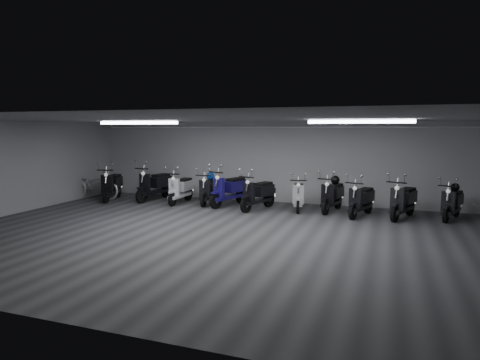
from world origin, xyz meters
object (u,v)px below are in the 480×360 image
(scooter_7, at_px, (332,190))
(scooter_8, at_px, (361,195))
(scooter_4, at_px, (229,184))
(scooter_0, at_px, (112,181))
(scooter_3, at_px, (208,185))
(scooter_9, at_px, (403,195))
(scooter_2, at_px, (180,184))
(scooter_10, at_px, (452,198))
(bicycle, at_px, (94,181))
(helmet_2, at_px, (335,180))
(scooter_1, at_px, (155,180))
(helmet_0, at_px, (455,187))
(helmet_1, at_px, (210,176))
(scooter_6, at_px, (299,190))
(scooter_5, at_px, (258,189))

(scooter_7, xyz_separation_m, scooter_8, (0.89, -0.46, -0.02))
(scooter_4, bearing_deg, scooter_0, -155.17)
(scooter_3, relative_size, scooter_9, 0.94)
(scooter_2, bearing_deg, scooter_10, 1.01)
(scooter_4, bearing_deg, scooter_9, 17.88)
(scooter_7, bearing_deg, scooter_4, -166.25)
(scooter_4, height_order, scooter_10, scooter_4)
(scooter_8, height_order, bicycle, bicycle)
(scooter_2, height_order, helmet_2, scooter_2)
(scooter_1, xyz_separation_m, helmet_0, (9.71, 0.23, 0.16))
(scooter_9, xyz_separation_m, helmet_2, (-2.00, 0.60, 0.28))
(helmet_1, bearing_deg, helmet_2, 0.98)
(scooter_6, xyz_separation_m, helmet_2, (1.09, 0.35, 0.34))
(scooter_2, height_order, scooter_8, scooter_2)
(scooter_1, height_order, scooter_2, scooter_1)
(helmet_1, height_order, helmet_2, helmet_2)
(scooter_1, relative_size, scooter_4, 1.02)
(scooter_3, relative_size, helmet_1, 6.51)
(scooter_7, relative_size, scooter_9, 0.97)
(scooter_4, bearing_deg, scooter_7, 22.64)
(scooter_10, bearing_deg, scooter_9, -145.96)
(scooter_5, xyz_separation_m, helmet_2, (2.32, 0.73, 0.29))
(scooter_3, height_order, bicycle, bicycle)
(scooter_0, distance_m, scooter_3, 3.64)
(scooter_5, relative_size, scooter_9, 0.99)
(scooter_3, distance_m, helmet_2, 4.24)
(scooter_7, xyz_separation_m, helmet_0, (3.43, 0.18, 0.24))
(scooter_10, bearing_deg, scooter_5, -155.07)
(scooter_0, height_order, scooter_1, scooter_1)
(helmet_1, xyz_separation_m, helmet_2, (4.25, 0.07, 0.03))
(scooter_6, distance_m, helmet_1, 3.18)
(scooter_1, height_order, helmet_2, scooter_1)
(scooter_2, bearing_deg, scooter_1, 169.70)
(scooter_7, bearing_deg, scooter_3, -167.93)
(scooter_1, distance_m, scooter_4, 2.91)
(scooter_3, height_order, helmet_1, scooter_3)
(scooter_9, bearing_deg, scooter_10, 34.04)
(scooter_4, distance_m, scooter_9, 5.43)
(helmet_2, bearing_deg, helmet_0, -1.09)
(scooter_0, relative_size, scooter_4, 0.98)
(scooter_0, xyz_separation_m, scooter_6, (6.74, 0.42, -0.08))
(scooter_3, distance_m, scooter_6, 3.13)
(scooter_8, bearing_deg, scooter_9, 22.89)
(scooter_4, relative_size, scooter_5, 1.07)
(scooter_3, bearing_deg, scooter_0, -179.85)
(bicycle, bearing_deg, scooter_8, -90.65)
(bicycle, distance_m, scooter_10, 11.91)
(scooter_4, xyz_separation_m, helmet_2, (3.43, 0.40, 0.24))
(scooter_2, distance_m, helmet_1, 1.07)
(scooter_4, height_order, bicycle, scooter_4)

